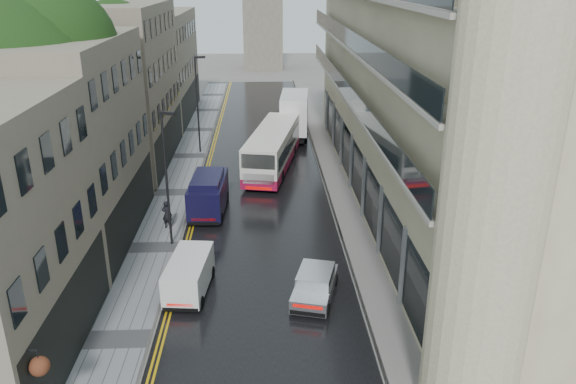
{
  "coord_description": "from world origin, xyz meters",
  "views": [
    {
      "loc": [
        0.17,
        -8.63,
        14.1
      ],
      "look_at": [
        1.42,
        18.0,
        3.7
      ],
      "focal_mm": 35.0,
      "sensor_mm": 36.0,
      "label": 1
    }
  ],
  "objects_px": {
    "tree_far": "(93,89)",
    "lamp_post_near": "(167,181)",
    "white_lorry": "(282,119)",
    "lamp_post_far": "(198,106)",
    "tree_near": "(15,123)",
    "white_van": "(165,290)",
    "navy_van": "(189,203)",
    "pedestrian": "(167,215)",
    "cream_bus": "(249,161)",
    "silver_hatchback": "(293,297)"
  },
  "relations": [
    {
      "from": "tree_far",
      "to": "lamp_post_near",
      "type": "xyz_separation_m",
      "value": [
        7.24,
        -13.4,
        -2.39
      ]
    },
    {
      "from": "white_lorry",
      "to": "lamp_post_far",
      "type": "relative_size",
      "value": 1.0
    },
    {
      "from": "tree_near",
      "to": "lamp_post_near",
      "type": "xyz_separation_m",
      "value": [
        7.54,
        -0.4,
        -3.11
      ]
    },
    {
      "from": "white_lorry",
      "to": "white_van",
      "type": "height_order",
      "value": "white_lorry"
    },
    {
      "from": "navy_van",
      "to": "lamp_post_far",
      "type": "xyz_separation_m",
      "value": [
        -0.79,
        14.23,
        2.73
      ]
    },
    {
      "from": "white_lorry",
      "to": "pedestrian",
      "type": "relative_size",
      "value": 4.6
    },
    {
      "from": "cream_bus",
      "to": "silver_hatchback",
      "type": "relative_size",
      "value": 2.98
    },
    {
      "from": "navy_van",
      "to": "lamp_post_far",
      "type": "relative_size",
      "value": 0.65
    },
    {
      "from": "silver_hatchback",
      "to": "white_van",
      "type": "bearing_deg",
      "value": -170.67
    },
    {
      "from": "tree_near",
      "to": "lamp_post_near",
      "type": "distance_m",
      "value": 8.16
    },
    {
      "from": "white_lorry",
      "to": "lamp_post_near",
      "type": "height_order",
      "value": "lamp_post_near"
    },
    {
      "from": "tree_near",
      "to": "white_van",
      "type": "bearing_deg",
      "value": -39.02
    },
    {
      "from": "tree_far",
      "to": "navy_van",
      "type": "relative_size",
      "value": 2.46
    },
    {
      "from": "cream_bus",
      "to": "navy_van",
      "type": "xyz_separation_m",
      "value": [
        -3.47,
        -7.18,
        -0.24
      ]
    },
    {
      "from": "tree_near",
      "to": "tree_far",
      "type": "distance_m",
      "value": 13.02
    },
    {
      "from": "tree_near",
      "to": "white_van",
      "type": "height_order",
      "value": "tree_near"
    },
    {
      "from": "navy_van",
      "to": "lamp_post_far",
      "type": "bearing_deg",
      "value": 95.69
    },
    {
      "from": "tree_far",
      "to": "cream_bus",
      "type": "xyz_separation_m",
      "value": [
        11.37,
        -3.26,
        -4.67
      ]
    },
    {
      "from": "cream_bus",
      "to": "pedestrian",
      "type": "height_order",
      "value": "cream_bus"
    },
    {
      "from": "white_lorry",
      "to": "lamp_post_far",
      "type": "height_order",
      "value": "lamp_post_far"
    },
    {
      "from": "silver_hatchback",
      "to": "white_van",
      "type": "distance_m",
      "value": 5.73
    },
    {
      "from": "tree_far",
      "to": "white_van",
      "type": "relative_size",
      "value": 3.16
    },
    {
      "from": "tree_far",
      "to": "navy_van",
      "type": "distance_m",
      "value": 13.98
    },
    {
      "from": "white_van",
      "to": "navy_van",
      "type": "distance_m",
      "value": 9.22
    },
    {
      "from": "cream_bus",
      "to": "lamp_post_far",
      "type": "relative_size",
      "value": 1.44
    },
    {
      "from": "tree_near",
      "to": "silver_hatchback",
      "type": "xyz_separation_m",
      "value": [
        13.9,
        -7.21,
        -6.22
      ]
    },
    {
      "from": "silver_hatchback",
      "to": "lamp_post_far",
      "type": "bearing_deg",
      "value": 120.15
    },
    {
      "from": "tree_near",
      "to": "lamp_post_far",
      "type": "distance_m",
      "value": 18.59
    },
    {
      "from": "tree_near",
      "to": "lamp_post_far",
      "type": "xyz_separation_m",
      "value": [
        7.41,
        16.8,
        -2.9
      ]
    },
    {
      "from": "silver_hatchback",
      "to": "tree_far",
      "type": "bearing_deg",
      "value": 138.97
    },
    {
      "from": "white_lorry",
      "to": "lamp_post_near",
      "type": "relative_size",
      "value": 1.05
    },
    {
      "from": "tree_near",
      "to": "cream_bus",
      "type": "xyz_separation_m",
      "value": [
        11.67,
        9.74,
        -5.39
      ]
    },
    {
      "from": "white_lorry",
      "to": "navy_van",
      "type": "distance_m",
      "value": 18.42
    },
    {
      "from": "white_lorry",
      "to": "pedestrian",
      "type": "bearing_deg",
      "value": -106.7
    },
    {
      "from": "silver_hatchback",
      "to": "lamp_post_far",
      "type": "relative_size",
      "value": 0.48
    },
    {
      "from": "cream_bus",
      "to": "white_van",
      "type": "bearing_deg",
      "value": -90.66
    },
    {
      "from": "white_lorry",
      "to": "navy_van",
      "type": "bearing_deg",
      "value": -104.33
    },
    {
      "from": "silver_hatchback",
      "to": "pedestrian",
      "type": "xyz_separation_m",
      "value": [
        -6.88,
        8.89,
        0.24
      ]
    },
    {
      "from": "navy_van",
      "to": "lamp_post_far",
      "type": "height_order",
      "value": "lamp_post_far"
    },
    {
      "from": "tree_near",
      "to": "navy_van",
      "type": "bearing_deg",
      "value": 17.39
    },
    {
      "from": "white_lorry",
      "to": "white_van",
      "type": "relative_size",
      "value": 1.99
    },
    {
      "from": "white_van",
      "to": "tree_far",
      "type": "bearing_deg",
      "value": 117.82
    },
    {
      "from": "cream_bus",
      "to": "white_lorry",
      "type": "height_order",
      "value": "white_lorry"
    },
    {
      "from": "silver_hatchback",
      "to": "lamp_post_near",
      "type": "relative_size",
      "value": 0.51
    },
    {
      "from": "tree_near",
      "to": "cream_bus",
      "type": "bearing_deg",
      "value": 39.87
    },
    {
      "from": "navy_van",
      "to": "tree_far",
      "type": "bearing_deg",
      "value": 129.67
    },
    {
      "from": "tree_near",
      "to": "lamp_post_near",
      "type": "bearing_deg",
      "value": -3.03
    },
    {
      "from": "white_lorry",
      "to": "pedestrian",
      "type": "height_order",
      "value": "white_lorry"
    },
    {
      "from": "white_van",
      "to": "lamp_post_far",
      "type": "height_order",
      "value": "lamp_post_far"
    },
    {
      "from": "tree_near",
      "to": "silver_hatchback",
      "type": "distance_m",
      "value": 16.85
    }
  ]
}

